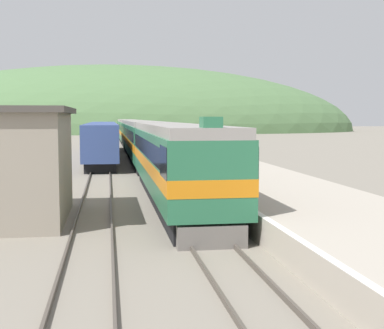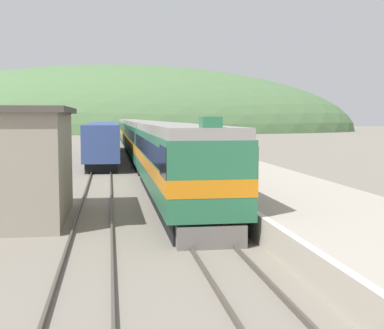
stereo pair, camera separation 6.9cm
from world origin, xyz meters
TOP-DOWN VIEW (x-y plane):
  - track_main at (0.00, 70.00)m, footprint 1.52×180.00m
  - track_siding at (-3.94, 70.00)m, footprint 1.51×180.00m
  - platform at (4.81, 50.00)m, footprint 6.33×140.00m
  - distant_hills at (0.00, 166.88)m, footprint 148.39×66.78m
  - express_train_lead_car at (0.00, 29.25)m, footprint 3.01×20.64m
  - carriage_second at (0.00, 52.00)m, footprint 3.00×22.63m
  - carriage_third at (0.00, 75.51)m, footprint 3.00×22.63m
  - carriage_fourth at (0.00, 99.02)m, footprint 3.00×22.63m
  - siding_train at (-3.94, 60.14)m, footprint 2.90×34.71m

SIDE VIEW (x-z plane):
  - distant_hills at x=0.00m, z-range -19.98..19.98m
  - track_main at x=0.00m, z-range 0.00..0.16m
  - track_siding at x=-3.94m, z-range 0.00..0.16m
  - platform at x=4.81m, z-range -0.01..0.99m
  - siding_train at x=-3.94m, z-range 0.06..3.76m
  - carriage_second at x=0.00m, z-range 0.17..4.12m
  - carriage_third at x=0.00m, z-range 0.17..4.12m
  - carriage_fourth at x=0.00m, z-range 0.17..4.12m
  - express_train_lead_car at x=0.00m, z-range 0.01..4.31m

